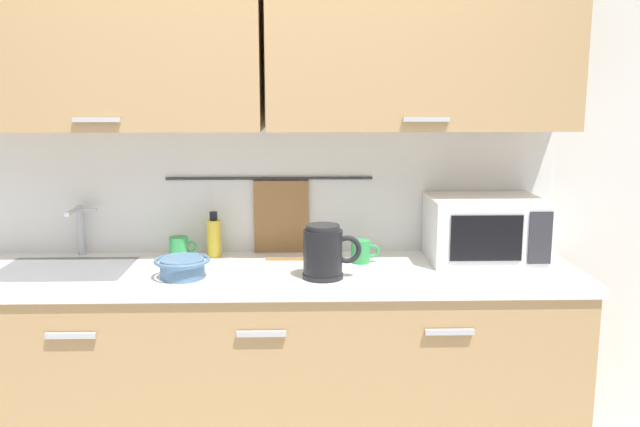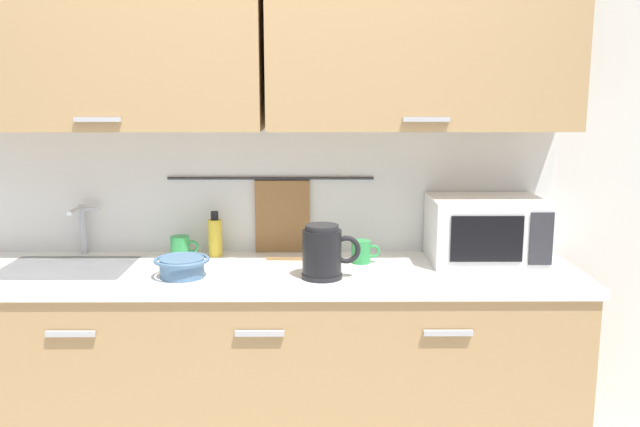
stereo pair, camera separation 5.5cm
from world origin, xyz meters
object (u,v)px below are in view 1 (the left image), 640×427
dish_soap_bottle (214,237)px  wooden_spoon (306,259)px  electric_kettle (324,252)px  microwave (484,229)px  mug_by_kettle (361,251)px  mug_near_sink (180,248)px  mixing_bowl (182,267)px

dish_soap_bottle → wooden_spoon: dish_soap_bottle is taller
electric_kettle → dish_soap_bottle: 0.58m
microwave → electric_kettle: (-0.68, -0.25, -0.03)m
mug_by_kettle → dish_soap_bottle: bearing=169.1°
microwave → mug_by_kettle: size_ratio=3.83×
electric_kettle → mug_near_sink: 0.69m
wooden_spoon → mixing_bowl: bearing=-151.7°
dish_soap_bottle → mug_near_sink: size_ratio=1.63×
microwave → dish_soap_bottle: size_ratio=2.35×
mug_near_sink → mug_by_kettle: (0.77, -0.09, 0.00)m
microwave → wooden_spoon: size_ratio=1.67×
mug_near_sink → wooden_spoon: (0.54, -0.04, -0.04)m
microwave → dish_soap_bottle: bearing=175.0°
microwave → mug_by_kettle: microwave is taller
dish_soap_bottle → mixing_bowl: bearing=-103.5°
dish_soap_bottle → mug_near_sink: (-0.14, -0.03, -0.04)m
microwave → mixing_bowl: size_ratio=2.15×
electric_kettle → microwave: bearing=20.1°
microwave → dish_soap_bottle: microwave is taller
mug_near_sink → mug_by_kettle: bearing=-6.4°
electric_kettle → mixing_bowl: electric_kettle is taller
dish_soap_bottle → mixing_bowl: dish_soap_bottle is taller
mug_by_kettle → electric_kettle: bearing=-125.6°
microwave → mug_near_sink: bearing=177.1°
microwave → wooden_spoon: 0.76m
mixing_bowl → electric_kettle: bearing=-1.6°
dish_soap_bottle → mixing_bowl: size_ratio=0.92×
microwave → electric_kettle: microwave is taller
electric_kettle → mug_by_kettle: electric_kettle is taller
electric_kettle → wooden_spoon: electric_kettle is taller
mug_by_kettle → microwave: bearing=2.3°
electric_kettle → mug_by_kettle: bearing=54.4°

